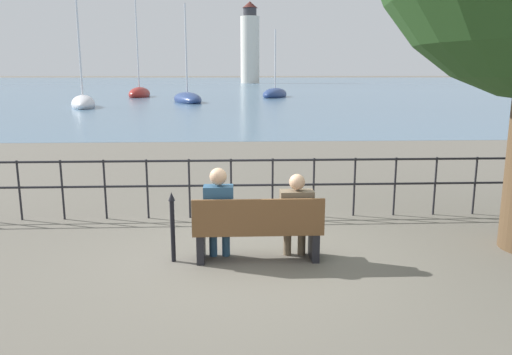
{
  "coord_description": "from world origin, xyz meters",
  "views": [
    {
      "loc": [
        -0.32,
        -6.46,
        2.5
      ],
      "look_at": [
        0.0,
        0.5,
        1.04
      ],
      "focal_mm": 35.0,
      "sensor_mm": 36.0,
      "label": 1
    }
  ],
  "objects_px": {
    "sailboat_3": "(83,103)",
    "park_bench": "(258,231)",
    "sailboat_1": "(275,94)",
    "sailboat_2": "(187,99)",
    "harbor_lighthouse": "(250,46)",
    "sailboat_0": "(139,93)",
    "closed_umbrella": "(172,223)",
    "seated_person_left": "(219,210)",
    "seated_person_right": "(296,212)"
  },
  "relations": [
    {
      "from": "sailboat_3",
      "to": "park_bench",
      "type": "bearing_deg",
      "value": -85.69
    },
    {
      "from": "sailboat_1",
      "to": "sailboat_2",
      "type": "bearing_deg",
      "value": -114.67
    },
    {
      "from": "park_bench",
      "to": "harbor_lighthouse",
      "type": "distance_m",
      "value": 126.51
    },
    {
      "from": "sailboat_0",
      "to": "harbor_lighthouse",
      "type": "relative_size",
      "value": 0.58
    },
    {
      "from": "closed_umbrella",
      "to": "sailboat_0",
      "type": "height_order",
      "value": "sailboat_0"
    },
    {
      "from": "seated_person_left",
      "to": "sailboat_2",
      "type": "relative_size",
      "value": 0.15
    },
    {
      "from": "sailboat_3",
      "to": "closed_umbrella",
      "type": "bearing_deg",
      "value": -87.51
    },
    {
      "from": "closed_umbrella",
      "to": "harbor_lighthouse",
      "type": "xyz_separation_m",
      "value": [
        5.44,
        126.08,
        8.96
      ]
    },
    {
      "from": "seated_person_left",
      "to": "sailboat_3",
      "type": "distance_m",
      "value": 33.76
    },
    {
      "from": "park_bench",
      "to": "sailboat_1",
      "type": "relative_size",
      "value": 0.23
    },
    {
      "from": "seated_person_right",
      "to": "closed_umbrella",
      "type": "relative_size",
      "value": 1.23
    },
    {
      "from": "closed_umbrella",
      "to": "sailboat_1",
      "type": "relative_size",
      "value": 0.13
    },
    {
      "from": "sailboat_1",
      "to": "sailboat_2",
      "type": "xyz_separation_m",
      "value": [
        -8.56,
        -9.19,
        -0.02
      ]
    },
    {
      "from": "sailboat_2",
      "to": "sailboat_3",
      "type": "height_order",
      "value": "sailboat_3"
    },
    {
      "from": "sailboat_0",
      "to": "sailboat_1",
      "type": "relative_size",
      "value": 1.58
    },
    {
      "from": "park_bench",
      "to": "seated_person_left",
      "type": "height_order",
      "value": "seated_person_left"
    },
    {
      "from": "sailboat_0",
      "to": "sailboat_2",
      "type": "xyz_separation_m",
      "value": [
        6.03,
        -10.09,
        -0.09
      ]
    },
    {
      "from": "seated_person_left",
      "to": "sailboat_1",
      "type": "bearing_deg",
      "value": 84.3
    },
    {
      "from": "sailboat_3",
      "to": "harbor_lighthouse",
      "type": "xyz_separation_m",
      "value": [
        15.85,
        94.14,
        9.17
      ]
    },
    {
      "from": "sailboat_1",
      "to": "sailboat_2",
      "type": "height_order",
      "value": "sailboat_2"
    },
    {
      "from": "seated_person_left",
      "to": "closed_umbrella",
      "type": "relative_size",
      "value": 1.33
    },
    {
      "from": "sailboat_0",
      "to": "park_bench",
      "type": "bearing_deg",
      "value": -74.08
    },
    {
      "from": "closed_umbrella",
      "to": "sailboat_1",
      "type": "xyz_separation_m",
      "value": [
        5.38,
        47.68,
        -0.23
      ]
    },
    {
      "from": "seated_person_left",
      "to": "sailboat_1",
      "type": "height_order",
      "value": "sailboat_1"
    },
    {
      "from": "park_bench",
      "to": "sailboat_3",
      "type": "height_order",
      "value": "sailboat_3"
    },
    {
      "from": "seated_person_right",
      "to": "park_bench",
      "type": "bearing_deg",
      "value": -171.64
    },
    {
      "from": "seated_person_left",
      "to": "sailboat_0",
      "type": "distance_m",
      "value": 49.54
    },
    {
      "from": "park_bench",
      "to": "sailboat_2",
      "type": "xyz_separation_m",
      "value": [
        -4.33,
        38.53,
        -0.14
      ]
    },
    {
      "from": "sailboat_0",
      "to": "seated_person_left",
      "type": "bearing_deg",
      "value": -74.66
    },
    {
      "from": "park_bench",
      "to": "closed_umbrella",
      "type": "height_order",
      "value": "closed_umbrella"
    },
    {
      "from": "sailboat_2",
      "to": "sailboat_0",
      "type": "bearing_deg",
      "value": 105.03
    },
    {
      "from": "seated_person_right",
      "to": "closed_umbrella",
      "type": "height_order",
      "value": "seated_person_right"
    },
    {
      "from": "seated_person_right",
      "to": "seated_person_left",
      "type": "bearing_deg",
      "value": -179.89
    },
    {
      "from": "seated_person_right",
      "to": "sailboat_1",
      "type": "height_order",
      "value": "sailboat_1"
    },
    {
      "from": "seated_person_right",
      "to": "sailboat_3",
      "type": "bearing_deg",
      "value": 110.74
    },
    {
      "from": "park_bench",
      "to": "sailboat_2",
      "type": "distance_m",
      "value": 38.77
    },
    {
      "from": "seated_person_right",
      "to": "harbor_lighthouse",
      "type": "relative_size",
      "value": 0.06
    },
    {
      "from": "sailboat_1",
      "to": "park_bench",
      "type": "bearing_deg",
      "value": -76.76
    },
    {
      "from": "seated_person_left",
      "to": "harbor_lighthouse",
      "type": "distance_m",
      "value": 126.44
    },
    {
      "from": "seated_person_right",
      "to": "sailboat_2",
      "type": "height_order",
      "value": "sailboat_2"
    },
    {
      "from": "park_bench",
      "to": "sailboat_3",
      "type": "relative_size",
      "value": 0.18
    },
    {
      "from": "sailboat_3",
      "to": "sailboat_1",
      "type": "bearing_deg",
      "value": 29.35
    },
    {
      "from": "harbor_lighthouse",
      "to": "seated_person_right",
      "type": "bearing_deg",
      "value": -91.71
    },
    {
      "from": "closed_umbrella",
      "to": "sailboat_1",
      "type": "height_order",
      "value": "sailboat_1"
    },
    {
      "from": "closed_umbrella",
      "to": "sailboat_0",
      "type": "relative_size",
      "value": 0.08
    },
    {
      "from": "seated_person_left",
      "to": "sailboat_2",
      "type": "xyz_separation_m",
      "value": [
        -3.8,
        38.45,
        -0.42
      ]
    },
    {
      "from": "sailboat_1",
      "to": "sailboat_3",
      "type": "height_order",
      "value": "sailboat_3"
    },
    {
      "from": "sailboat_0",
      "to": "sailboat_1",
      "type": "distance_m",
      "value": 14.62
    },
    {
      "from": "closed_umbrella",
      "to": "sailboat_3",
      "type": "bearing_deg",
      "value": 108.05
    },
    {
      "from": "seated_person_left",
      "to": "park_bench",
      "type": "bearing_deg",
      "value": -8.13
    }
  ]
}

